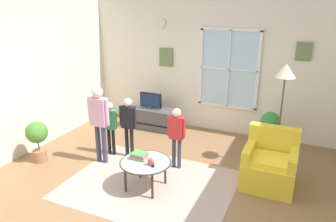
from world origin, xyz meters
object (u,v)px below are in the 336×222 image
object	(u,v)px
person_red_shirt	(177,131)
person_black_shirt	(128,121)
tv_stand	(151,118)
coffee_table	(145,163)
remote_near_books	(153,165)
potted_plant_by_window	(270,128)
person_green_shirt	(110,122)
person_pink_shirt	(99,116)
armchair	(270,165)
cup	(150,162)
potted_plant_corner	(37,137)
floor_lamp	(285,81)
television	(151,100)
book_stack	(139,156)

from	to	relation	value
person_red_shirt	person_black_shirt	size ratio (longest dim) A/B	0.96
tv_stand	coffee_table	size ratio (longest dim) A/B	1.41
remote_near_books	potted_plant_by_window	distance (m)	2.59
person_black_shirt	person_green_shirt	bearing A→B (deg)	-171.81
person_pink_shirt	potted_plant_by_window	xyz separation A→B (m)	(2.60, 1.73, -0.43)
armchair	cup	size ratio (longest dim) A/B	9.23
remote_near_books	person_pink_shirt	distance (m)	1.39
coffee_table	potted_plant_corner	bearing A→B (deg)	-179.92
person_black_shirt	floor_lamp	size ratio (longest dim) A/B	0.63
television	coffee_table	xyz separation A→B (m)	(1.02, -2.19, -0.23)
armchair	person_green_shirt	distance (m)	2.81
armchair	potted_plant_corner	distance (m)	3.90
tv_stand	television	bearing A→B (deg)	-90.00
person_red_shirt	potted_plant_corner	world-z (taller)	person_red_shirt
armchair	person_black_shirt	size ratio (longest dim) A/B	0.79
armchair	cup	distance (m)	1.82
floor_lamp	potted_plant_corner	bearing A→B (deg)	-157.86
coffee_table	person_pink_shirt	size ratio (longest dim) A/B	0.57
armchair	potted_plant_corner	bearing A→B (deg)	-167.28
remote_near_books	person_red_shirt	distance (m)	0.84
coffee_table	floor_lamp	distance (m)	2.54
television	potted_plant_corner	xyz separation A→B (m)	(-1.09, -2.19, -0.18)
television	person_red_shirt	size ratio (longest dim) A/B	0.47
cup	floor_lamp	world-z (taller)	floor_lamp
television	remote_near_books	size ratio (longest dim) A/B	3.54
television	remote_near_books	bearing A→B (deg)	-62.43
tv_stand	book_stack	distance (m)	2.34
remote_near_books	person_black_shirt	size ratio (longest dim) A/B	0.13
tv_stand	potted_plant_corner	xyz separation A→B (m)	(-1.09, -2.20, 0.24)
coffee_table	person_green_shirt	size ratio (longest dim) A/B	0.77
remote_near_books	floor_lamp	world-z (taller)	floor_lamp
tv_stand	floor_lamp	bearing A→B (deg)	-13.26
tv_stand	armchair	xyz separation A→B (m)	(2.71, -1.34, 0.10)
coffee_table	cup	xyz separation A→B (m)	(0.11, -0.06, 0.07)
coffee_table	cup	bearing A→B (deg)	-26.57
tv_stand	floor_lamp	world-z (taller)	floor_lamp
person_pink_shirt	potted_plant_by_window	bearing A→B (deg)	33.68
remote_near_books	television	bearing A→B (deg)	117.57
person_red_shirt	floor_lamp	bearing A→B (deg)	27.35
armchair	potted_plant_by_window	bearing A→B (deg)	97.86
television	coffee_table	distance (m)	2.43
person_green_shirt	cup	bearing A→B (deg)	-33.47
person_black_shirt	book_stack	bearing A→B (deg)	-50.30
book_stack	cup	bearing A→B (deg)	-23.56
person_red_shirt	person_green_shirt	distance (m)	1.30
remote_near_books	coffee_table	bearing A→B (deg)	160.87
armchair	coffee_table	bearing A→B (deg)	-153.09
floor_lamp	book_stack	bearing A→B (deg)	-140.74
coffee_table	potted_plant_by_window	bearing A→B (deg)	55.05
potted_plant_by_window	floor_lamp	bearing A→B (deg)	-71.43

